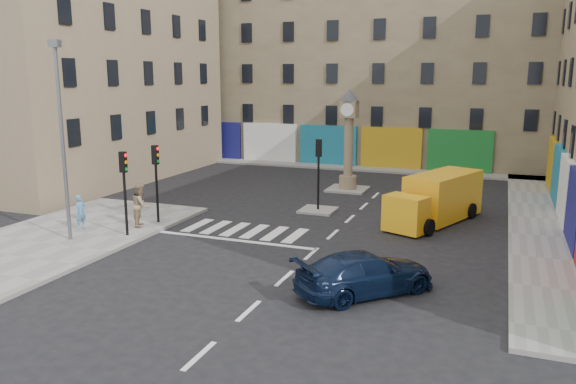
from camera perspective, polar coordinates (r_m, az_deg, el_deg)
The scene contains 17 objects.
ground at distance 21.84m, azimuth 1.56°, elevation -7.06°, with size 120.00×120.00×0.00m, color black.
sidewalk_left at distance 25.95m, azimuth -23.71°, elevation -4.84°, with size 7.00×16.00×0.15m, color gray.
sidewalk_right at distance 30.37m, azimuth 23.91°, elevation -2.54°, with size 2.60×30.00×0.15m, color gray.
sidewalk_far at distance 43.65m, azimuth 6.33°, elevation 2.49°, with size 32.00×2.40×0.15m, color gray.
island_near at distance 29.72m, azimuth 3.07°, elevation -1.85°, with size 1.80×1.80×0.12m, color gray.
island_far at distance 35.35m, azimuth 6.07°, elevation 0.29°, with size 2.40×2.40×0.12m, color gray.
building_far at distance 48.75m, azimuth 8.35°, elevation 13.34°, with size 32.00×10.00×17.00m, color #837657.
building_left at distance 40.75m, azimuth -18.79°, elevation 11.79°, with size 8.00×20.00×15.00m, color #897459.
traffic_light_left_near at distance 25.24m, azimuth -16.31°, elevation 1.19°, with size 0.28×0.22×3.70m.
traffic_light_left_far at distance 27.16m, azimuth -13.27°, elevation 2.07°, with size 0.28×0.22×3.70m.
traffic_light_island at distance 29.23m, azimuth 3.12°, elevation 2.98°, with size 0.28×0.22×3.70m.
lamp_post at distance 25.11m, azimuth -22.01°, elevation 5.77°, with size 0.50×0.25×8.30m.
clock_pillar at distance 34.82m, azimuth 6.19°, elevation 5.93°, with size 1.20×1.20×6.10m.
navy_sedan at distance 18.72m, azimuth 7.84°, elevation -8.18°, with size 1.95×4.79×1.39m, color black.
yellow_van at distance 28.26m, azimuth 14.88°, elevation -0.66°, with size 4.14×6.66×2.33m.
pedestrian_blue at distance 27.21m, azimuth -20.31°, elevation -1.93°, with size 0.58×0.38×1.60m, color #4E84B3.
pedestrian_tan at distance 26.94m, azimuth -14.75°, elevation -1.27°, with size 0.97×0.76×2.00m, color #9B7E5F.
Camera 1 is at (6.85, -19.50, 7.04)m, focal length 35.00 mm.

